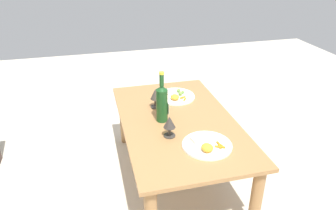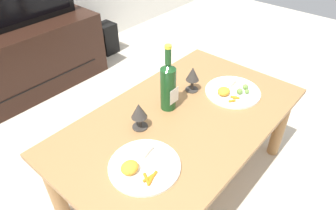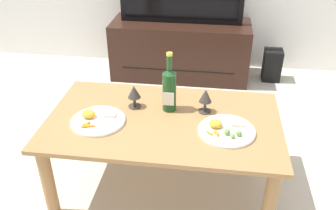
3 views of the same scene
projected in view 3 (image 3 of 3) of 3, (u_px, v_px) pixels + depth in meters
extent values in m
plane|color=beige|center=(164.00, 185.00, 2.25)|extent=(6.40, 6.40, 0.00)
cube|color=#9E7042|center=(163.00, 121.00, 2.00)|extent=(1.28, 0.75, 0.03)
cylinder|color=#9E7042|center=(48.00, 183.00, 1.93)|extent=(0.07, 0.07, 0.46)
cylinder|color=#9E7042|center=(269.00, 205.00, 1.80)|extent=(0.07, 0.07, 0.46)
cylinder|color=#9E7042|center=(86.00, 119.00, 2.46)|extent=(0.07, 0.07, 0.46)
cylinder|color=#9E7042|center=(259.00, 133.00, 2.33)|extent=(0.07, 0.07, 0.46)
cube|color=black|center=(180.00, 50.00, 3.44)|extent=(1.27, 0.48, 0.53)
cube|color=black|center=(177.00, 71.00, 3.29)|extent=(1.02, 0.01, 0.01)
cube|color=black|center=(272.00, 65.00, 3.41)|extent=(0.17, 0.17, 0.30)
cylinder|color=#19471E|center=(169.00, 92.00, 2.03)|extent=(0.08, 0.08, 0.23)
cone|color=#19471E|center=(169.00, 72.00, 1.96)|extent=(0.08, 0.08, 0.03)
cylinder|color=#19471E|center=(169.00, 62.00, 1.94)|extent=(0.03, 0.03, 0.08)
cylinder|color=yellow|center=(169.00, 54.00, 1.91)|extent=(0.03, 0.03, 0.02)
cube|color=silver|center=(168.00, 99.00, 2.01)|extent=(0.06, 0.00, 0.08)
cylinder|color=#38332D|center=(135.00, 106.00, 2.11)|extent=(0.07, 0.07, 0.01)
cylinder|color=#38332D|center=(135.00, 102.00, 2.09)|extent=(0.02, 0.02, 0.06)
cone|color=#38332D|center=(134.00, 92.00, 2.06)|extent=(0.07, 0.07, 0.07)
cylinder|color=#38332D|center=(205.00, 111.00, 2.06)|extent=(0.07, 0.07, 0.01)
cylinder|color=#38332D|center=(205.00, 106.00, 2.04)|extent=(0.02, 0.02, 0.06)
cone|color=#38332D|center=(206.00, 96.00, 2.01)|extent=(0.07, 0.07, 0.08)
cylinder|color=white|center=(98.00, 121.00, 1.97)|extent=(0.30, 0.30, 0.01)
torus|color=white|center=(98.00, 120.00, 1.96)|extent=(0.29, 0.29, 0.01)
ellipsoid|color=orange|center=(88.00, 114.00, 1.98)|extent=(0.07, 0.07, 0.04)
cube|color=beige|center=(110.00, 114.00, 2.00)|extent=(0.07, 0.06, 0.02)
cylinder|color=orange|center=(86.00, 125.00, 1.92)|extent=(0.03, 0.05, 0.01)
cylinder|color=orange|center=(87.00, 125.00, 1.91)|extent=(0.05, 0.02, 0.01)
cylinder|color=orange|center=(86.00, 126.00, 1.90)|extent=(0.05, 0.03, 0.01)
cylinder|color=orange|center=(90.00, 126.00, 1.91)|extent=(0.05, 0.02, 0.01)
cylinder|color=white|center=(227.00, 131.00, 1.89)|extent=(0.30, 0.30, 0.01)
torus|color=white|center=(227.00, 130.00, 1.88)|extent=(0.29, 0.29, 0.01)
ellipsoid|color=orange|center=(216.00, 124.00, 1.90)|extent=(0.07, 0.06, 0.04)
cube|color=beige|center=(237.00, 124.00, 1.92)|extent=(0.07, 0.06, 0.02)
cylinder|color=orange|center=(217.00, 132.00, 1.86)|extent=(0.03, 0.04, 0.01)
cylinder|color=orange|center=(217.00, 134.00, 1.84)|extent=(0.03, 0.04, 0.01)
cylinder|color=orange|center=(209.00, 133.00, 1.85)|extent=(0.04, 0.03, 0.01)
sphere|color=olive|center=(233.00, 136.00, 1.82)|extent=(0.02, 0.02, 0.02)
sphere|color=olive|center=(227.00, 132.00, 1.84)|extent=(0.03, 0.03, 0.03)
sphere|color=olive|center=(239.00, 133.00, 1.83)|extent=(0.03, 0.03, 0.03)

